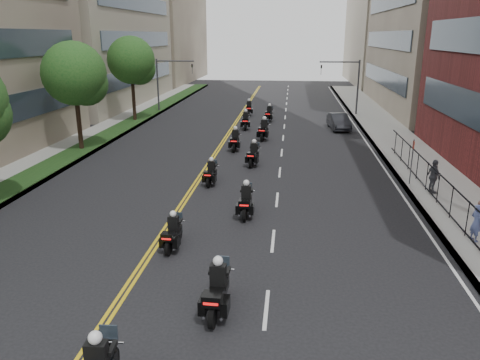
% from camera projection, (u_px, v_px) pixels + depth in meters
% --- Properties ---
extents(sidewalk_right, '(4.00, 90.00, 0.15)m').
position_uv_depth(sidewalk_right, '(409.00, 155.00, 32.34)').
color(sidewalk_right, gray).
rests_on(sidewalk_right, ground).
extents(sidewalk_left, '(4.00, 90.00, 0.15)m').
position_uv_depth(sidewalk_left, '(77.00, 146.00, 34.83)').
color(sidewalk_left, gray).
rests_on(sidewalk_left, ground).
extents(grass_strip, '(2.00, 90.00, 0.04)m').
position_uv_depth(grass_strip, '(88.00, 145.00, 34.72)').
color(grass_strip, '#133312').
rests_on(grass_strip, sidewalk_left).
extents(building_right_far, '(15.00, 28.00, 26.00)m').
position_uv_depth(building_right_far, '(401.00, 4.00, 77.83)').
color(building_right_far, gray).
rests_on(building_right_far, ground).
extents(building_left_far, '(16.00, 28.00, 26.00)m').
position_uv_depth(building_left_far, '(147.00, 5.00, 82.33)').
color(building_left_far, '#756455').
rests_on(building_left_far, ground).
extents(iron_fence, '(0.05, 28.00, 1.50)m').
position_uv_depth(iron_fence, '(459.00, 210.00, 19.86)').
color(iron_fence, black).
rests_on(iron_fence, sidewalk_right).
extents(street_trees, '(4.40, 38.40, 7.98)m').
position_uv_depth(street_trees, '(36.00, 87.00, 27.16)').
color(street_trees, '#311B15').
rests_on(street_trees, ground).
extents(traffic_signal_right, '(4.09, 0.20, 5.60)m').
position_uv_depth(traffic_signal_right, '(349.00, 79.00, 47.66)').
color(traffic_signal_right, '#3F3F44').
rests_on(traffic_signal_right, ground).
extents(traffic_signal_left, '(4.09, 0.20, 5.60)m').
position_uv_depth(traffic_signal_left, '(166.00, 77.00, 49.63)').
color(traffic_signal_left, '#3F3F44').
rests_on(traffic_signal_left, ground).
extents(motorcycle_1, '(0.57, 2.43, 1.80)m').
position_uv_depth(motorcycle_1, '(217.00, 291.00, 13.92)').
color(motorcycle_1, black).
rests_on(motorcycle_1, ground).
extents(motorcycle_2, '(0.49, 2.06, 1.52)m').
position_uv_depth(motorcycle_2, '(173.00, 234.00, 18.22)').
color(motorcycle_2, black).
rests_on(motorcycle_2, ground).
extents(motorcycle_3, '(0.52, 2.29, 1.69)m').
position_uv_depth(motorcycle_3, '(246.00, 202.00, 21.49)').
color(motorcycle_3, black).
rests_on(motorcycle_3, ground).
extents(motorcycle_4, '(0.52, 2.08, 1.54)m').
position_uv_depth(motorcycle_4, '(211.00, 174.00, 26.08)').
color(motorcycle_4, black).
rests_on(motorcycle_4, ground).
extents(motorcycle_5, '(0.69, 2.27, 1.68)m').
position_uv_depth(motorcycle_5, '(254.00, 155.00, 29.88)').
color(motorcycle_5, black).
rests_on(motorcycle_5, ground).
extents(motorcycle_6, '(0.54, 2.35, 1.74)m').
position_uv_depth(motorcycle_6, '(235.00, 141.00, 33.81)').
color(motorcycle_6, black).
rests_on(motorcycle_6, ground).
extents(motorcycle_7, '(0.73, 2.53, 1.87)m').
position_uv_depth(motorcycle_7, '(264.00, 131.00, 37.18)').
color(motorcycle_7, black).
rests_on(motorcycle_7, ground).
extents(motorcycle_8, '(0.61, 2.40, 1.77)m').
position_uv_depth(motorcycle_8, '(246.00, 121.00, 41.40)').
color(motorcycle_8, black).
rests_on(motorcycle_8, ground).
extents(motorcycle_9, '(0.67, 2.32, 1.71)m').
position_uv_depth(motorcycle_9, '(269.00, 114.00, 45.13)').
color(motorcycle_9, black).
rests_on(motorcycle_9, ground).
extents(motorcycle_10, '(0.61, 2.34, 1.73)m').
position_uv_depth(motorcycle_10, '(249.00, 109.00, 48.51)').
color(motorcycle_10, black).
rests_on(motorcycle_10, ground).
extents(parked_sedan, '(1.94, 4.35, 1.39)m').
position_uv_depth(parked_sedan, '(339.00, 122.00, 41.31)').
color(parked_sedan, black).
rests_on(parked_sedan, ground).
extents(pedestrian_a, '(0.54, 0.65, 1.52)m').
position_uv_depth(pedestrian_a, '(476.00, 223.00, 18.50)').
color(pedestrian_a, '#515D94').
rests_on(pedestrian_a, sidewalk_right).
extents(pedestrian_c, '(0.69, 1.11, 1.77)m').
position_uv_depth(pedestrian_c, '(434.00, 176.00, 24.11)').
color(pedestrian_c, '#45464D').
rests_on(pedestrian_c, sidewalk_right).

